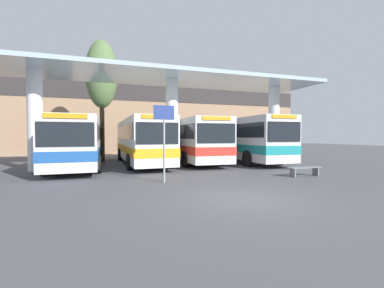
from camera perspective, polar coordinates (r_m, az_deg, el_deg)
ground_plane at (r=8.58m, az=11.30°, el=-11.80°), size 100.00×100.00×0.00m
townhouse_backdrop at (r=30.22m, az=-10.42°, el=6.64°), size 40.00×0.58×7.87m
station_canopy at (r=17.55m, az=-4.49°, el=11.58°), size 21.12×5.17×6.04m
transit_bus_left_bay at (r=17.94m, az=-24.00°, el=0.66°), size 2.92×10.68×3.04m
transit_bus_center_bay at (r=19.14m, az=-11.38°, el=0.99°), size 2.97×11.63×3.15m
transit_bus_right_bay at (r=20.27m, az=-0.76°, el=1.12°), size 3.00×11.76×3.16m
transit_bus_far_right_bay at (r=20.81m, az=10.58°, el=1.30°), size 2.85×11.16×3.30m
waiting_bench_near_pillar at (r=14.00m, az=23.72°, el=-5.20°), size 1.76×0.44×0.46m
info_sign_platform at (r=11.08m, az=-6.23°, el=3.52°), size 0.90×0.09×3.32m
poplar_tree_behind_left at (r=22.75m, az=-19.45°, el=14.19°), size 2.50×2.50×9.78m
parked_car_street at (r=26.73m, az=-8.90°, el=-0.33°), size 4.42×2.30×2.18m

